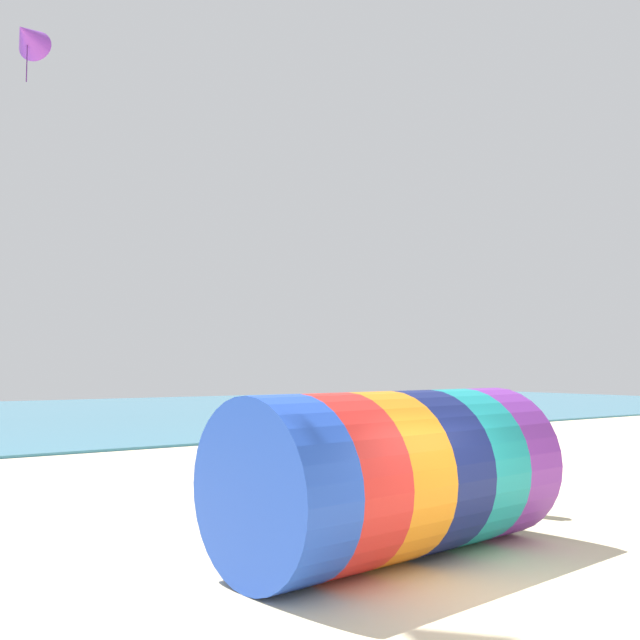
% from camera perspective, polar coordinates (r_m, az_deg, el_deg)
% --- Properties ---
extents(ground_plane, '(120.00, 120.00, 0.00)m').
position_cam_1_polar(ground_plane, '(10.14, 15.89, -20.75)').
color(ground_plane, beige).
extents(giant_inflatable_tube, '(5.91, 3.20, 2.60)m').
position_cam_1_polar(giant_inflatable_tube, '(11.54, 5.89, -12.15)').
color(giant_inflatable_tube, blue).
rests_on(giant_inflatable_tube, ground).
extents(kite_handler, '(0.40, 0.29, 1.67)m').
position_cam_1_polar(kite_handler, '(15.36, 15.56, -11.63)').
color(kite_handler, '#726651').
rests_on(kite_handler, ground).
extents(kite_purple_delta, '(1.38, 1.40, 1.80)m').
position_cam_1_polar(kite_purple_delta, '(22.60, -22.35, 20.23)').
color(kite_purple_delta, purple).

